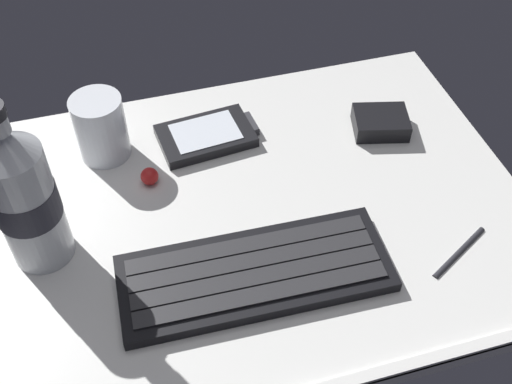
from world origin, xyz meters
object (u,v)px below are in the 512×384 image
object	(u,v)px
handheld_device	(207,135)
charger_block	(380,123)
stylus_pen	(460,251)
juice_cup	(101,130)
keyboard	(255,273)
water_bottle	(24,197)
trackball_mouse	(150,176)

from	to	relation	value
handheld_device	charger_block	size ratio (longest dim) A/B	1.90
stylus_pen	juice_cup	bearing A→B (deg)	114.01
stylus_pen	handheld_device	bearing A→B (deg)	102.49
keyboard	water_bottle	xyz separation A→B (cm)	(-21.49, 9.84, 8.20)
keyboard	water_bottle	size ratio (longest dim) A/B	1.41
trackball_mouse	handheld_device	bearing A→B (deg)	33.92
water_bottle	charger_block	distance (cm)	45.47
juice_cup	water_bottle	world-z (taller)	water_bottle
handheld_device	stylus_pen	world-z (taller)	handheld_device
handheld_device	stylus_pen	bearing A→B (deg)	-48.60
water_bottle	stylus_pen	xyz separation A→B (cm)	(44.27, -12.95, -8.66)
handheld_device	juice_cup	distance (cm)	13.43
water_bottle	stylus_pen	bearing A→B (deg)	-16.30
juice_cup	trackball_mouse	size ratio (longest dim) A/B	3.86
water_bottle	handheld_device	bearing A→B (deg)	31.01
keyboard	stylus_pen	xyz separation A→B (cm)	(22.78, -3.11, -0.46)
trackball_mouse	stylus_pen	xyz separation A→B (cm)	(31.22, -20.19, -0.75)
handheld_device	juice_cup	size ratio (longest dim) A/B	1.56
keyboard	juice_cup	distance (cm)	27.41
charger_block	trackball_mouse	world-z (taller)	charger_block
juice_cup	stylus_pen	world-z (taller)	juice_cup
charger_block	handheld_device	bearing A→B (deg)	168.99
handheld_device	water_bottle	distance (cm)	26.39
juice_cup	water_bottle	distance (cm)	17.23
juice_cup	water_bottle	size ratio (longest dim) A/B	0.41
charger_block	juice_cup	bearing A→B (deg)	171.09
trackball_mouse	charger_block	bearing A→B (deg)	2.39
handheld_device	trackball_mouse	world-z (taller)	trackball_mouse
water_bottle	charger_block	world-z (taller)	water_bottle
water_bottle	keyboard	bearing A→B (deg)	-24.60
juice_cup	handheld_device	bearing A→B (deg)	-5.21
handheld_device	juice_cup	xyz separation A→B (cm)	(-12.99, 1.18, 3.18)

